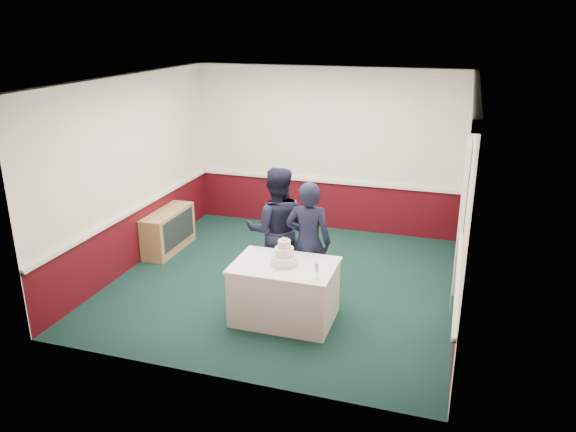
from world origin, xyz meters
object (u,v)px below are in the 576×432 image
(wedding_cake, at_px, (284,256))
(person_man, at_px, (276,230))
(cake_table, at_px, (284,291))
(sideboard, at_px, (169,231))
(cake_knife, at_px, (277,270))
(champagne_flute, at_px, (317,268))
(person_woman, at_px, (308,242))

(wedding_cake, bearing_deg, person_man, 115.12)
(wedding_cake, bearing_deg, cake_table, -90.00)
(sideboard, height_order, wedding_cake, wedding_cake)
(cake_knife, height_order, person_man, person_man)
(champagne_flute, bearing_deg, wedding_cake, 150.75)
(wedding_cake, bearing_deg, person_woman, 77.03)
(sideboard, relative_size, cake_knife, 5.45)
(cake_knife, distance_m, person_man, 1.11)
(sideboard, height_order, cake_table, cake_table)
(sideboard, height_order, cake_knife, cake_knife)
(cake_table, distance_m, wedding_cake, 0.50)
(sideboard, xyz_separation_m, person_woman, (2.76, -1.03, 0.52))
(cake_table, distance_m, person_man, 1.06)
(champagne_flute, height_order, person_man, person_man)
(sideboard, relative_size, wedding_cake, 3.30)
(cake_knife, xyz_separation_m, person_woman, (0.17, 0.82, 0.08))
(person_woman, bearing_deg, person_man, -28.01)
(person_man, distance_m, person_woman, 0.58)
(person_man, xyz_separation_m, person_woman, (0.54, -0.21, -0.05))
(sideboard, xyz_separation_m, person_man, (2.22, -0.81, 0.57))
(wedding_cake, xyz_separation_m, cake_knife, (-0.03, -0.20, -0.11))
(cake_knife, relative_size, champagne_flute, 1.07)
(wedding_cake, height_order, person_woman, person_woman)
(wedding_cake, height_order, cake_knife, wedding_cake)
(wedding_cake, relative_size, champagne_flute, 1.78)
(sideboard, bearing_deg, cake_table, -32.27)
(cake_table, bearing_deg, champagne_flute, -29.25)
(champagne_flute, bearing_deg, cake_table, 150.75)
(sideboard, distance_m, wedding_cake, 3.14)
(wedding_cake, bearing_deg, cake_knife, -98.53)
(sideboard, height_order, person_man, person_man)
(wedding_cake, bearing_deg, sideboard, 147.73)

